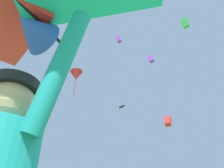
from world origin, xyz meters
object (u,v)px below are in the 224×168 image
distant_kite_red_high_left (76,76)px  distant_kite_black_mid_left (122,106)px  held_stunt_kite (27,1)px  distant_kite_purple_overhead_distant (151,59)px  distant_kite_purple_far_center (119,40)px  distant_kite_green_low_left (185,23)px  distant_kite_red_high_right (168,121)px  distant_kite_yellow_mid_right (46,111)px

distant_kite_red_high_left → distant_kite_black_mid_left: (2.26, 10.04, 2.05)m
held_stunt_kite → distant_kite_purple_overhead_distant: 29.99m
distant_kite_black_mid_left → held_stunt_kite: bearing=-82.3°
distant_kite_purple_overhead_distant → distant_kite_purple_far_center: size_ratio=1.18×
distant_kite_green_low_left → distant_kite_black_mid_left: bearing=120.4°
held_stunt_kite → distant_kite_black_mid_left: 26.90m
distant_kite_red_high_right → distant_kite_purple_overhead_distant: bearing=-119.7°
distant_kite_red_high_right → distant_kite_green_low_left: size_ratio=1.56×
distant_kite_purple_overhead_distant → distant_kite_purple_far_center: distant_kite_purple_far_center is taller
held_stunt_kite → distant_kite_red_high_right: 27.38m
held_stunt_kite → distant_kite_purple_overhead_distant: size_ratio=1.78×
distant_kite_purple_far_center → distant_kite_black_mid_left: (-0.49, 4.15, -7.46)m
distant_kite_yellow_mid_right → distant_kite_green_low_left: distant_kite_green_low_left is taller
distant_kite_red_high_left → distant_kite_red_high_right: bearing=56.4°
distant_kite_yellow_mid_right → distant_kite_black_mid_left: size_ratio=1.20×
distant_kite_purple_far_center → distant_kite_red_high_left: size_ratio=0.38×
distant_kite_yellow_mid_right → distant_kite_red_high_right: size_ratio=0.92×
distant_kite_red_high_right → distant_kite_black_mid_left: size_ratio=1.31×
held_stunt_kite → distant_kite_purple_overhead_distant: (1.08, 23.33, 18.81)m
held_stunt_kite → distant_kite_yellow_mid_right: size_ratio=1.62×
held_stunt_kite → distant_kite_black_mid_left: size_ratio=1.94×
distant_kite_yellow_mid_right → distant_kite_red_high_right: 16.58m
distant_kite_yellow_mid_right → distant_kite_green_low_left: (10.46, -0.11, 6.38)m
distant_kite_yellow_mid_right → distant_kite_purple_far_center: distant_kite_purple_far_center is taller
distant_kite_green_low_left → distant_kite_purple_overhead_distant: bearing=103.3°
distant_kite_purple_overhead_distant → distant_kite_red_high_left: bearing=-124.4°
held_stunt_kite → distant_kite_purple_overhead_distant: distant_kite_purple_overhead_distant is taller
distant_kite_red_high_right → distant_kite_black_mid_left: distant_kite_black_mid_left is taller
distant_kite_red_high_right → distant_kite_green_low_left: distant_kite_green_low_left is taller
distant_kite_purple_overhead_distant → distant_kite_red_high_left: size_ratio=0.45×
held_stunt_kite → distant_kite_yellow_mid_right: distant_kite_yellow_mid_right is taller
distant_kite_green_low_left → distant_kite_red_high_left: bearing=168.4°
distant_kite_red_high_left → distant_kite_green_low_left: 9.73m
distant_kite_purple_overhead_distant → distant_kite_red_high_right: (1.11, 1.94, -8.49)m
distant_kite_yellow_mid_right → distant_kite_red_high_left: distant_kite_red_high_left is taller
held_stunt_kite → distant_kite_red_high_left: (-5.48, 13.74, 10.10)m
distant_kite_black_mid_left → distant_kite_green_low_left: bearing=-59.6°
distant_kite_purple_overhead_distant → distant_kite_red_high_left: (-6.56, -9.59, -8.71)m
distant_kite_black_mid_left → distant_kite_green_low_left: 13.85m
distant_kite_purple_far_center → distant_kite_red_high_right: bearing=48.9°
distant_kite_red_high_right → distant_kite_red_high_left: (-7.67, -11.53, -0.22)m
distant_kite_yellow_mid_right → distant_kite_purple_overhead_distant: bearing=55.8°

